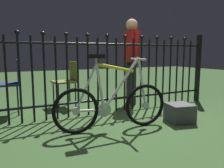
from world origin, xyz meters
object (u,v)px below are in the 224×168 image
Objects in this scene: chair_navy at (12,81)px; person_visitor at (131,54)px; chair_olive at (68,79)px; bicycle at (112,103)px; display_crate at (180,113)px.

person_visitor is (2.04, -0.21, 0.40)m from chair_navy.
chair_olive is at bearing 161.53° from person_visitor.
bicycle is 1.52m from chair_olive.
chair_olive is at bearing 124.16° from display_crate.
chair_olive is (-0.13, 1.50, 0.16)m from bicycle.
bicycle reaches higher than display_crate.
bicycle is 4.44× the size of display_crate.
chair_navy is 2.09m from person_visitor.
display_crate is at bearing -55.84° from chair_olive.
bicycle is 1.61m from person_visitor.
bicycle is 1.82× the size of chair_olive.
display_crate is (2.05, -1.49, -0.40)m from chair_navy.
person_visitor is at bearing 49.38° from bicycle.
chair_olive is at bearing 9.69° from chair_navy.
chair_olive is 1.25m from person_visitor.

